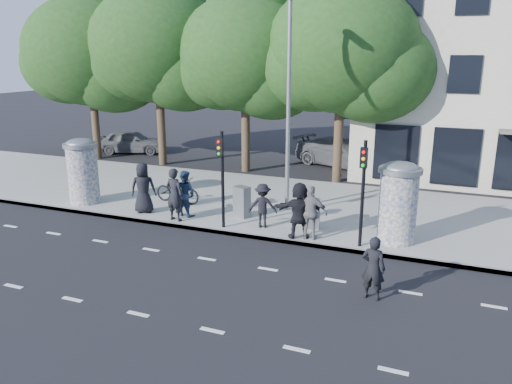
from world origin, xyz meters
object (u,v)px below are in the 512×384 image
at_px(bicycle, 177,190).
at_px(ad_column_right, 398,200).
at_px(car_left, 131,141).
at_px(ped_c, 185,193).
at_px(car_right, 340,152).
at_px(man_road, 373,268).
at_px(ped_a, 143,188).
at_px(traffic_pole_far, 363,183).
at_px(ped_d, 263,206).
at_px(cabinet_right, 312,213).
at_px(cabinet_left, 242,202).
at_px(ped_e, 311,213).
at_px(ped_f, 299,210).
at_px(ped_b, 175,194).
at_px(ad_column_left, 83,169).
at_px(traffic_pole_near, 222,170).
at_px(street_lamp, 288,89).

bearing_deg(bicycle, ad_column_right, -94.71).
relative_size(bicycle, car_left, 0.47).
height_order(ped_c, car_right, ped_c).
distance_m(man_road, car_left, 22.14).
bearing_deg(ped_a, traffic_pole_far, 152.94).
distance_m(ped_a, car_right, 12.61).
distance_m(car_left, car_right, 13.07).
relative_size(ped_d, cabinet_right, 1.48).
relative_size(car_left, car_right, 0.81).
bearing_deg(ped_d, cabinet_left, -49.33).
relative_size(ped_a, ped_d, 1.24).
bearing_deg(car_right, cabinet_left, -167.81).
distance_m(ped_e, ped_f, 0.40).
xyz_separation_m(ped_d, ped_f, (1.50, -0.55, 0.16)).
height_order(ad_column_right, ped_f, ad_column_right).
bearing_deg(ped_b, ped_c, -87.31).
distance_m(ped_d, car_left, 16.40).
bearing_deg(ped_e, traffic_pole_far, 176.24).
height_order(traffic_pole_far, ped_c, traffic_pole_far).
relative_size(cabinet_right, car_left, 0.25).
relative_size(ped_b, car_right, 0.37).
distance_m(ad_column_left, ped_c, 4.73).
relative_size(ped_a, man_road, 1.15).
bearing_deg(ped_c, cabinet_left, -148.91).
bearing_deg(bicycle, ped_e, -105.08).
distance_m(ad_column_right, traffic_pole_near, 5.91).
relative_size(traffic_pole_far, ped_a, 1.75).
bearing_deg(cabinet_right, ped_a, 174.01).
height_order(man_road, cabinet_right, man_road).
height_order(ped_e, cabinet_right, ped_e).
xyz_separation_m(traffic_pole_near, bicycle, (-3.02, 2.05, -1.55)).
relative_size(ped_b, cabinet_left, 1.68).
distance_m(ad_column_right, ped_f, 3.17).
distance_m(street_lamp, cabinet_left, 4.50).
bearing_deg(cabinet_right, ad_column_right, -17.10).
bearing_deg(street_lamp, traffic_pole_far, -39.88).
relative_size(traffic_pole_far, car_left, 0.79).
height_order(ped_f, man_road, ped_f).
bearing_deg(ped_b, traffic_pole_far, -172.33).
xyz_separation_m(traffic_pole_far, car_right, (-3.32, 12.01, -1.46)).
bearing_deg(ped_c, man_road, 166.80).
bearing_deg(traffic_pole_far, car_left, 146.44).
relative_size(ped_a, ped_e, 1.07).
height_order(ped_e, bicycle, ped_e).
bearing_deg(ad_column_left, cabinet_left, 5.64).
xyz_separation_m(street_lamp, cabinet_left, (-1.25, -1.47, -4.06)).
bearing_deg(ped_d, ped_f, 145.05).
height_order(ped_e, car_left, ped_e).
distance_m(man_road, car_right, 15.65).
height_order(ad_column_left, man_road, ad_column_left).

